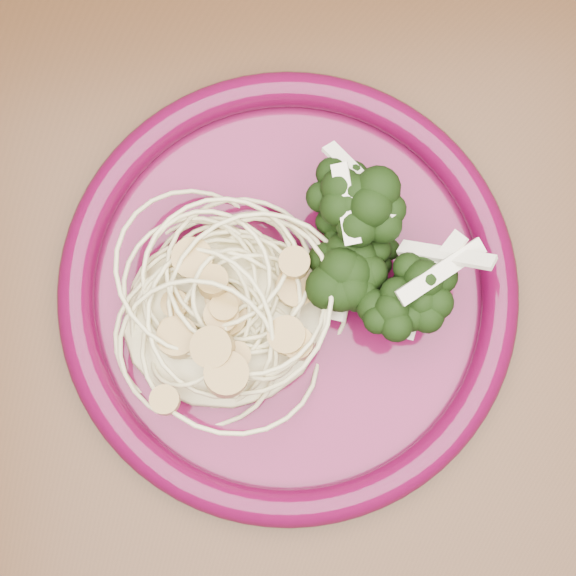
# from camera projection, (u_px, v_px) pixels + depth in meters

# --- Properties ---
(dining_table) EXTENTS (1.20, 0.80, 0.75)m
(dining_table) POSITION_uv_depth(u_px,v_px,m) (247.00, 387.00, 0.60)
(dining_table) COLOR #472814
(dining_table) RESTS_ON ground
(dinner_plate) EXTENTS (0.36, 0.36, 0.02)m
(dinner_plate) POSITION_uv_depth(u_px,v_px,m) (288.00, 290.00, 0.50)
(dinner_plate) COLOR #550B2C
(dinner_plate) RESTS_ON dining_table
(spaghetti_pile) EXTENTS (0.16, 0.14, 0.03)m
(spaghetti_pile) POSITION_uv_depth(u_px,v_px,m) (223.00, 317.00, 0.49)
(spaghetti_pile) COLOR beige
(spaghetti_pile) RESTS_ON dinner_plate
(scallop_cluster) EXTENTS (0.16, 0.16, 0.04)m
(scallop_cluster) POSITION_uv_depth(u_px,v_px,m) (218.00, 309.00, 0.45)
(scallop_cluster) COLOR tan
(scallop_cluster) RESTS_ON spaghetti_pile
(broccoli_pile) EXTENTS (0.13, 0.17, 0.05)m
(broccoli_pile) POSITION_uv_depth(u_px,v_px,m) (368.00, 249.00, 0.48)
(broccoli_pile) COLOR black
(broccoli_pile) RESTS_ON dinner_plate
(onion_garnish) EXTENTS (0.09, 0.11, 0.05)m
(onion_garnish) POSITION_uv_depth(u_px,v_px,m) (374.00, 237.00, 0.45)
(onion_garnish) COLOR #EDE4C7
(onion_garnish) RESTS_ON broccoli_pile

